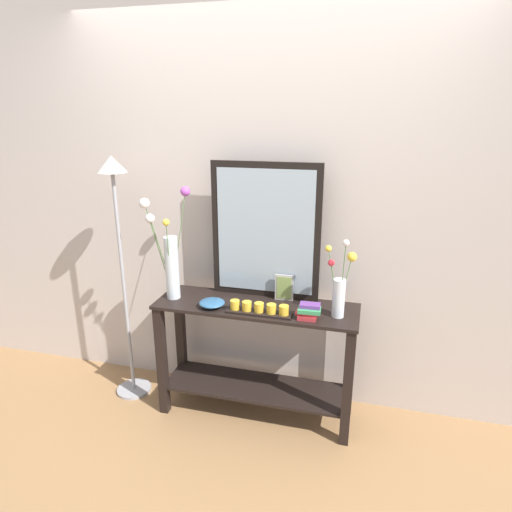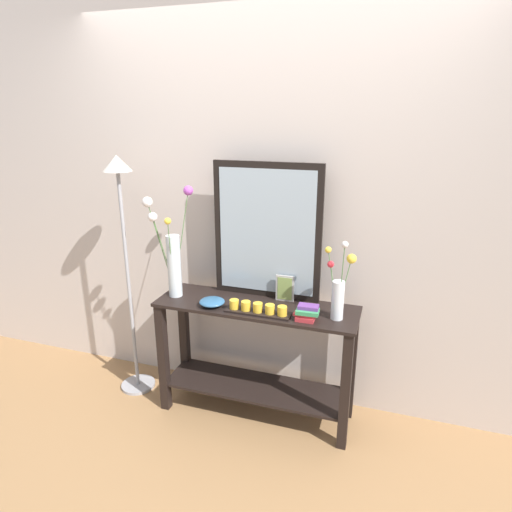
% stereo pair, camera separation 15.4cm
% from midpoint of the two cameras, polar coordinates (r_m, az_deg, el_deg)
% --- Properties ---
extents(ground_plane, '(7.00, 6.00, 0.02)m').
position_cam_midpoint_polar(ground_plane, '(3.12, -1.50, -19.62)').
color(ground_plane, '#997047').
extents(wall_back, '(6.40, 0.08, 2.70)m').
position_cam_midpoint_polar(wall_back, '(2.82, 0.03, 6.90)').
color(wall_back, beige).
rests_on(wall_back, ground).
extents(console_table, '(1.25, 0.38, 0.77)m').
position_cam_midpoint_polar(console_table, '(2.85, -1.58, -12.07)').
color(console_table, black).
rests_on(console_table, ground).
extents(mirror_leaning, '(0.68, 0.03, 0.85)m').
position_cam_midpoint_polar(mirror_leaning, '(2.70, -0.40, 3.16)').
color(mirror_leaning, black).
rests_on(mirror_leaning, console_table).
extents(tall_vase_left, '(0.26, 0.24, 0.70)m').
position_cam_midpoint_polar(tall_vase_left, '(2.79, -12.69, 0.03)').
color(tall_vase_left, silver).
rests_on(tall_vase_left, console_table).
extents(vase_right, '(0.18, 0.12, 0.47)m').
position_cam_midpoint_polar(vase_right, '(2.54, 9.11, -4.22)').
color(vase_right, silver).
rests_on(vase_right, console_table).
extents(candle_tray, '(0.39, 0.09, 0.07)m').
position_cam_midpoint_polar(candle_tray, '(2.59, -1.31, -6.92)').
color(candle_tray, black).
rests_on(candle_tray, console_table).
extents(picture_frame_small, '(0.12, 0.01, 0.17)m').
position_cam_midpoint_polar(picture_frame_small, '(2.75, 2.07, -4.15)').
color(picture_frame_small, '#B7B2AD').
rests_on(picture_frame_small, console_table).
extents(decorative_bowl, '(0.16, 0.16, 0.05)m').
position_cam_midpoint_polar(decorative_bowl, '(2.69, -7.37, -6.08)').
color(decorative_bowl, '#2D5B84').
rests_on(decorative_bowl, console_table).
extents(book_stack, '(0.14, 0.09, 0.09)m').
position_cam_midpoint_polar(book_stack, '(2.53, 5.09, -7.21)').
color(book_stack, '#C63338').
rests_on(book_stack, console_table).
extents(floor_lamp, '(0.24, 0.24, 1.65)m').
position_cam_midpoint_polar(floor_lamp, '(2.96, -18.72, 1.88)').
color(floor_lamp, '#9E9EA3').
rests_on(floor_lamp, ground).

